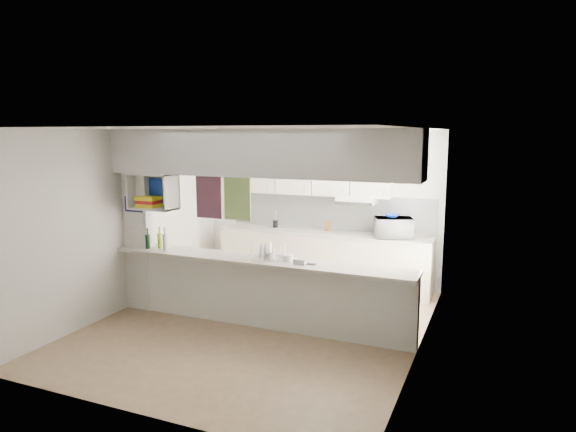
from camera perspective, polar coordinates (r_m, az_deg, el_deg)
The scene contains 16 objects.
floor at distance 7.04m, azimuth -3.38°, elevation -12.04°, with size 4.80×4.80×0.00m, color #907053.
ceiling at distance 6.56m, azimuth -3.59°, elevation 9.65°, with size 4.80×4.80×0.00m, color white.
wall_back at distance 8.86m, azimuth 3.40°, elevation 1.09°, with size 4.20×4.20×0.00m, color silver.
wall_left at distance 7.83m, azimuth -17.41°, elevation -0.40°, with size 4.80×4.80×0.00m, color silver.
wall_right at distance 6.06m, azimuth 14.64°, elevation -2.96°, with size 4.80×4.80×0.00m, color silver.
servery_partition at distance 6.70m, azimuth -4.84°, elevation 1.55°, with size 4.20×0.50×2.60m.
cubby_shelf at distance 7.39m, azimuth -14.71°, elevation 2.40°, with size 0.65×0.35×0.50m.
kitchen_run at distance 8.65m, azimuth 3.79°, elevation -2.31°, with size 3.60×0.63×2.24m.
microwave at distance 8.23m, azimuth 11.68°, elevation -1.28°, with size 0.57×0.39×0.32m, color white.
bowl at distance 8.20m, azimuth 11.49°, elevation 0.00°, with size 0.23×0.23×0.06m, color navy.
dish_rack at distance 6.73m, azimuth -2.18°, elevation -4.02°, with size 0.50×0.43×0.23m.
cup at distance 6.60m, azimuth -2.00°, elevation -4.54°, with size 0.11×0.11×0.09m, color white.
wine_bottles at distance 7.50m, azimuth -14.27°, elevation -2.70°, with size 0.37×0.15×0.33m.
plastic_tubs at distance 6.57m, azimuth 0.49°, elevation -4.81°, with size 0.50×0.23×0.08m.
utensil_jar at distance 8.94m, azimuth -1.41°, elevation -0.88°, with size 0.09×0.09×0.13m, color black.
knife_block at distance 8.62m, azimuth 4.45°, elevation -1.07°, with size 0.10×0.08×0.19m, color brown.
Camera 1 is at (2.91, -5.88, 2.54)m, focal length 32.00 mm.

